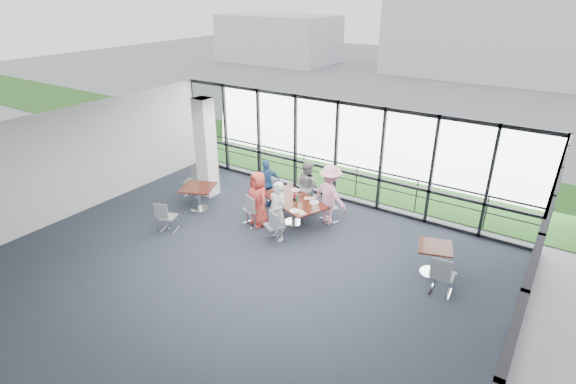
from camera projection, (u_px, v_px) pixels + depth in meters
The scene contains 44 objects.
floor at pixel (236, 272), 10.84m from camera, with size 12.00×10.00×0.02m, color #222631.
ceiling at pixel (228, 146), 9.50m from camera, with size 12.00×10.00×0.04m, color white.
wall_left at pixel (75, 161), 13.17m from camera, with size 0.10×10.00×3.20m, color silver.
wall_front at pixel (5, 348), 6.38m from camera, with size 12.00×0.10×3.20m, color silver.
curtain_wall_back at pixel (336, 151), 13.96m from camera, with size 12.00×0.10×3.20m, color white.
curtain_wall_right at pixel (522, 308), 7.16m from camera, with size 0.10×10.00×3.20m, color white.
exit_door at pixel (542, 238), 10.23m from camera, with size 0.12×1.60×2.10m, color black.
structural_column at pixel (206, 148), 14.25m from camera, with size 0.50×0.50×3.20m, color white.
apron at pixel (391, 155), 18.42m from camera, with size 80.00×70.00×0.02m, color gray.
grass_strip at pixel (372, 169), 16.89m from camera, with size 80.00×5.00×0.01m, color #285F1C.
hangar_main at pixel (566, 37), 31.84m from camera, with size 24.00×10.00×6.00m, color silver.
hangar_aux at pixel (279, 39), 40.25m from camera, with size 10.00×6.00×4.00m, color silver.
guard_rail at pixel (343, 178), 14.87m from camera, with size 0.06×0.06×12.00m, color #2D2D33.
main_table at pixel (294, 203), 12.82m from camera, with size 2.21×1.74×0.75m.
side_table_left at pixel (198, 190), 13.63m from camera, with size 1.21×1.21×0.75m.
side_table_right at pixel (435, 251), 10.53m from camera, with size 0.96×0.96×0.75m.
diner_near_left at pixel (258, 199), 12.66m from camera, with size 0.79×0.52×1.62m, color #C93D33.
diner_near_right at pixel (278, 211), 11.92m from camera, with size 0.61×0.44×1.66m, color silver.
diner_far_left at pixel (307, 186), 13.47m from camera, with size 0.78×0.48×1.61m, color gray.
diner_far_right at pixel (330, 195), 12.73m from camera, with size 1.15×0.59×1.78m, color pink.
diner_end at pixel (267, 184), 13.77m from camera, with size 0.90×0.49×1.53m, color #2A5187.
chair_main_nl at pixel (253, 210), 12.81m from camera, with size 0.46×0.46×0.94m, color gray, non-canonical shape.
chair_main_nr at pixel (274, 226), 11.95m from camera, with size 0.46×0.46×0.95m, color gray, non-canonical shape.
chair_main_fl at pixel (311, 197), 13.73m from camera, with size 0.40×0.40×0.81m, color gray, non-canonical shape.
chair_main_fr at pixel (329, 207), 13.02m from camera, with size 0.43×0.43×0.88m, color gray, non-canonical shape.
chair_main_end at pixel (266, 193), 14.00m from camera, with size 0.40×0.40×0.81m, color gray, non-canonical shape.
chair_spare_la at pixel (168, 217), 12.50m from camera, with size 0.42×0.42×0.86m, color gray, non-canonical shape.
chair_spare_lb at pixel (192, 182), 14.63m from camera, with size 0.47×0.47×0.96m, color gray, non-canonical shape.
chair_spare_r at pixel (443, 275), 9.90m from camera, with size 0.47×0.47×0.95m, color gray, non-canonical shape.
plate_nl at pixel (275, 195), 13.02m from camera, with size 0.24×0.24×0.01m, color white.
plate_nr at pixel (295, 211), 12.10m from camera, with size 0.28×0.28×0.01m, color white.
plate_fl at pixel (295, 190), 13.35m from camera, with size 0.26×0.26×0.01m, color white.
plate_fr at pixel (314, 202), 12.58m from camera, with size 0.27×0.27×0.01m, color white.
plate_end at pixel (280, 190), 13.36m from camera, with size 0.26×0.26×0.01m, color white.
tumbler_a at pixel (280, 197), 12.79m from camera, with size 0.06×0.06×0.13m, color white.
tumbler_b at pixel (295, 203), 12.42m from camera, with size 0.07×0.07×0.13m, color white.
tumbler_c at pixel (301, 195), 12.86m from camera, with size 0.08×0.08×0.15m, color white.
tumbler_d at pixel (277, 189), 13.24m from camera, with size 0.07×0.07×0.14m, color white.
menu_a at pixel (277, 202), 12.62m from camera, with size 0.28×0.19×0.00m, color beige.
menu_b at pixel (301, 212), 12.04m from camera, with size 0.29×0.20×0.00m, color beige.
menu_c at pixel (309, 198), 12.85m from camera, with size 0.28×0.20×0.00m, color beige.
condiment_caddy at pixel (295, 199), 12.74m from camera, with size 0.10×0.07×0.04m, color black.
ketchup_bottle at pixel (294, 196), 12.75m from camera, with size 0.06×0.06×0.18m, color maroon.
green_bottle at pixel (297, 198), 12.63m from camera, with size 0.05×0.05×0.20m, color #157336.
Camera 1 is at (6.04, -6.85, 6.27)m, focal length 28.00 mm.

